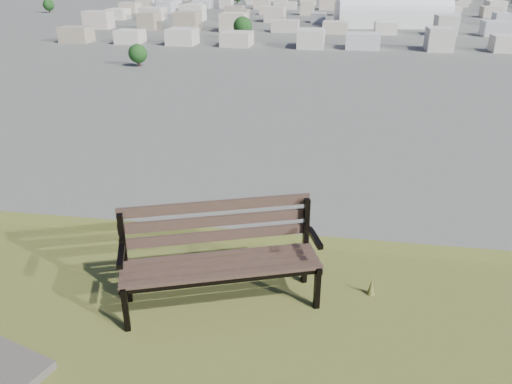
# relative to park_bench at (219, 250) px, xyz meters

# --- Properties ---
(park_bench) EXTENTS (1.91, 1.17, 0.95)m
(park_bench) POSITION_rel_park_bench_xyz_m (0.00, 0.00, 0.00)
(park_bench) COLOR #453028
(park_bench) RESTS_ON hilltop_mesa
(arena) EXTENTS (59.81, 31.33, 24.14)m
(arena) POSITION_rel_park_bench_xyz_m (26.64, 281.07, -19.85)
(arena) COLOR silver
(arena) RESTS_ON ground
(city_blocks) EXTENTS (395.00, 361.00, 7.00)m
(city_blocks) POSITION_rel_park_bench_xyz_m (-0.95, 391.54, -22.04)
(city_blocks) COLOR beige
(city_blocks) RESTS_ON ground
(city_trees) EXTENTS (406.52, 387.20, 9.98)m
(city_trees) POSITION_rel_park_bench_xyz_m (-27.35, 316.10, -20.70)
(city_trees) COLOR #36221B
(city_trees) RESTS_ON ground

